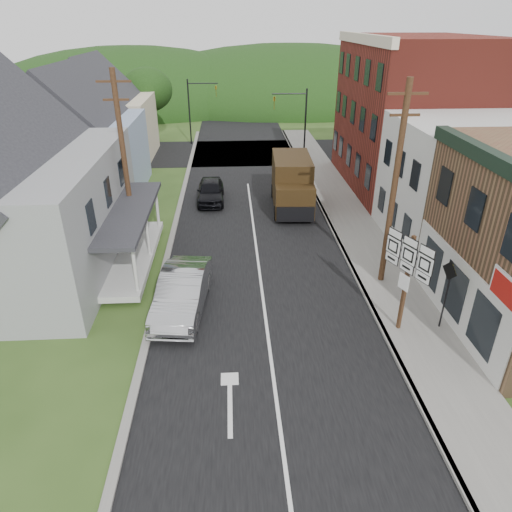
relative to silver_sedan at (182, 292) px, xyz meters
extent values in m
plane|color=#2D4719|center=(3.41, -1.75, -0.86)|extent=(120.00, 120.00, 0.00)
cube|color=black|center=(3.41, 8.25, -0.86)|extent=(9.00, 90.00, 0.02)
cube|color=black|center=(3.41, 25.25, -0.86)|extent=(60.00, 9.00, 0.02)
cube|color=slate|center=(9.31, 6.25, -0.78)|extent=(2.80, 55.00, 0.15)
cube|color=slate|center=(7.96, 6.25, -0.78)|extent=(0.20, 55.00, 0.15)
cube|color=slate|center=(-1.24, 6.25, -0.80)|extent=(0.30, 55.00, 0.12)
cube|color=silver|center=(14.71, 5.75, 2.39)|extent=(8.00, 7.00, 6.50)
cube|color=maroon|center=(14.71, 15.25, 4.14)|extent=(8.00, 12.00, 10.00)
cube|color=gray|center=(-8.59, 4.25, 1.89)|extent=(10.00, 12.00, 5.50)
cube|color=#9BAFD4|center=(-7.59, 15.25, 1.64)|extent=(7.00, 8.00, 5.00)
cube|color=beige|center=(-8.09, 24.25, 1.64)|extent=(7.00, 8.00, 5.00)
cylinder|color=#472D19|center=(9.01, 1.75, 3.64)|extent=(0.26, 0.26, 9.00)
cube|color=#472D19|center=(9.01, 1.75, 7.54)|extent=(1.60, 0.10, 0.10)
cube|color=#472D19|center=(9.01, 1.75, 6.74)|extent=(1.20, 0.10, 0.10)
cylinder|color=#472D19|center=(-3.09, 6.25, 3.64)|extent=(0.26, 0.26, 9.00)
cube|color=#472D19|center=(-3.09, 6.25, 7.54)|extent=(1.60, 0.10, 0.10)
cube|color=#472D19|center=(-3.09, 6.25, 6.74)|extent=(1.20, 0.10, 0.10)
cylinder|color=black|center=(8.41, 21.75, 2.14)|extent=(0.14, 0.14, 6.00)
cylinder|color=black|center=(7.01, 21.75, 4.74)|extent=(2.80, 0.10, 0.10)
imported|color=olive|center=(5.81, 21.75, 4.04)|extent=(0.16, 0.20, 1.00)
cylinder|color=black|center=(-1.59, 28.75, 2.14)|extent=(0.14, 0.14, 6.00)
cylinder|color=black|center=(-0.19, 28.75, 4.74)|extent=(2.80, 0.10, 0.10)
imported|color=olive|center=(1.01, 28.75, 4.04)|extent=(0.16, 0.20, 1.00)
cylinder|color=#382616|center=(-5.59, 30.25, 1.10)|extent=(0.36, 0.36, 3.92)
ellipsoid|color=black|center=(-5.59, 30.25, 4.04)|extent=(4.80, 4.80, 4.08)
ellipsoid|color=black|center=(3.41, 53.25, -0.86)|extent=(90.00, 30.00, 16.00)
imported|color=#ADAEB2|center=(0.00, 0.00, 0.00)|extent=(2.37, 5.36, 1.71)
imported|color=black|center=(0.79, 12.83, -0.12)|extent=(1.76, 4.31, 1.46)
cube|color=black|center=(6.04, 11.87, 0.91)|extent=(2.53, 4.54, 2.92)
cube|color=black|center=(5.91, 9.25, 0.40)|extent=(2.40, 1.72, 1.92)
cube|color=black|center=(5.92, 9.45, 1.21)|extent=(2.17, 1.31, 0.05)
cube|color=black|center=(5.87, 8.39, -0.10)|extent=(2.22, 0.26, 0.91)
cylinder|color=black|center=(4.86, 9.40, -0.40)|extent=(0.33, 0.92, 0.91)
cylinder|color=black|center=(6.98, 9.30, -0.40)|extent=(0.33, 0.92, 0.91)
cylinder|color=black|center=(5.06, 13.43, -0.40)|extent=(0.33, 0.92, 0.91)
cylinder|color=black|center=(7.17, 13.33, -0.40)|extent=(0.33, 0.92, 0.91)
cube|color=#472D19|center=(8.56, -1.98, 1.29)|extent=(0.16, 0.16, 3.99)
cube|color=black|center=(8.49, -2.01, 2.54)|extent=(0.93, 2.12, 0.09)
cube|color=white|center=(8.76, -2.76, 3.05)|extent=(0.27, 0.59, 0.25)
cube|color=white|center=(8.76, -2.76, 2.54)|extent=(0.29, 0.64, 0.63)
cube|color=white|center=(8.76, -2.76, 2.03)|extent=(0.27, 0.59, 0.32)
cube|color=white|center=(8.45, -2.02, 3.05)|extent=(0.27, 0.59, 0.25)
cube|color=white|center=(8.45, -2.02, 2.54)|extent=(0.29, 0.64, 0.63)
cube|color=white|center=(8.45, -2.02, 2.03)|extent=(0.27, 0.59, 0.32)
cube|color=white|center=(8.14, -1.29, 3.05)|extent=(0.27, 0.59, 0.25)
cube|color=white|center=(8.14, -1.29, 2.54)|extent=(0.29, 0.64, 0.63)
cube|color=white|center=(8.14, -1.29, 2.03)|extent=(0.27, 0.59, 0.32)
cube|color=white|center=(8.45, -2.02, 1.40)|extent=(0.22, 0.48, 0.63)
cylinder|color=black|center=(10.21, -2.00, 0.67)|extent=(0.08, 0.08, 2.75)
cube|color=black|center=(10.13, -2.00, 1.81)|extent=(0.21, 0.79, 0.81)
cube|color=#FEFF0D|center=(10.15, -2.00, 1.81)|extent=(0.20, 0.71, 0.73)
camera|label=1|loc=(2.11, -16.23, 10.11)|focal=32.00mm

